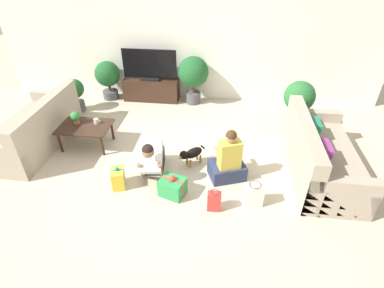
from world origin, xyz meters
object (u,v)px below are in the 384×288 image
(person_sitting, at_px, (228,162))
(gift_bag_a, at_px, (214,201))
(gift_box_a, at_px, (118,178))
(sofa_right, at_px, (319,156))
(potted_plant_back_right, at_px, (193,74))
(mug, at_px, (96,121))
(tabletop_plant, at_px, (75,117))
(sofa_left, at_px, (35,130))
(tv_console, at_px, (152,90))
(person_kneeling, at_px, (152,158))
(tv, at_px, (150,66))
(gift_box_b, at_px, (173,187))
(potted_plant_corner_left, at_px, (75,93))
(potted_plant_corner_right, at_px, (299,100))
(gift_bag_b, at_px, (253,195))
(coffee_table, at_px, (85,128))
(dog, at_px, (191,154))
(potted_plant_back_left, at_px, (108,76))

(person_sitting, bearing_deg, gift_bag_a, 56.62)
(gift_bag_a, bearing_deg, gift_box_a, 168.21)
(sofa_right, distance_m, person_sitting, 1.43)
(potted_plant_back_right, relative_size, gift_box_a, 2.92)
(person_sitting, distance_m, mug, 2.42)
(gift_box_a, xyz_separation_m, tabletop_plant, (-1.07, 1.05, 0.37))
(sofa_left, bearing_deg, person_sitting, 81.56)
(sofa_left, height_order, tv_console, sofa_left)
(gift_bag_a, xyz_separation_m, mug, (-2.15, 1.39, 0.30))
(potted_plant_back_right, height_order, gift_bag_a, potted_plant_back_right)
(sofa_left, xyz_separation_m, gift_bag_a, (3.24, -1.20, -0.15))
(person_kneeling, height_order, mug, person_kneeling)
(tv, bearing_deg, gift_box_b, -71.38)
(mug, bearing_deg, potted_plant_corner_left, 129.11)
(tv_console, bearing_deg, potted_plant_corner_right, -16.93)
(gift_bag_b, bearing_deg, potted_plant_back_right, 111.30)
(potted_plant_corner_left, relative_size, potted_plant_corner_right, 0.73)
(sofa_right, distance_m, tabletop_plant, 4.08)
(potted_plant_back_right, height_order, person_kneeling, potted_plant_back_right)
(tv_console, height_order, potted_plant_corner_right, potted_plant_corner_right)
(tv_console, bearing_deg, mug, -105.36)
(sofa_left, xyz_separation_m, coffee_table, (0.91, 0.08, 0.06))
(sofa_left, distance_m, gift_bag_b, 3.91)
(tv, xyz_separation_m, person_sitting, (1.79, -2.57, -0.48))
(dog, distance_m, tabletop_plant, 2.13)
(sofa_right, height_order, gift_bag_b, sofa_right)
(tv, xyz_separation_m, gift_box_a, (0.20, -2.97, -0.63))
(coffee_table, relative_size, potted_plant_corner_right, 0.91)
(coffee_table, distance_m, tabletop_plant, 0.25)
(person_sitting, height_order, dog, person_sitting)
(potted_plant_back_right, relative_size, gift_bag_a, 3.25)
(sofa_right, height_order, potted_plant_corner_right, potted_plant_corner_right)
(gift_bag_a, bearing_deg, potted_plant_back_right, 101.67)
(gift_bag_b, bearing_deg, tv_console, 124.79)
(potted_plant_back_left, height_order, gift_box_b, potted_plant_back_left)
(potted_plant_corner_left, distance_m, mug, 1.49)
(potted_plant_back_left, height_order, tabletop_plant, potted_plant_back_left)
(gift_box_a, bearing_deg, mug, 123.39)
(potted_plant_corner_left, bearing_deg, gift_bag_a, -39.44)
(sofa_left, bearing_deg, coffee_table, 94.76)
(potted_plant_corner_right, xyz_separation_m, person_kneeling, (-2.39, -1.73, -0.27))
(sofa_right, relative_size, gift_box_b, 4.75)
(person_kneeling, distance_m, dog, 0.66)
(potted_plant_corner_right, bearing_deg, potted_plant_back_right, 157.11)
(coffee_table, bearing_deg, person_sitting, -13.11)
(dog, bearing_deg, coffee_table, -144.17)
(potted_plant_back_left, relative_size, person_kneeling, 1.08)
(gift_bag_b, distance_m, tabletop_plant, 3.27)
(person_kneeling, relative_size, gift_bag_a, 2.49)
(coffee_table, bearing_deg, tv_console, 70.77)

